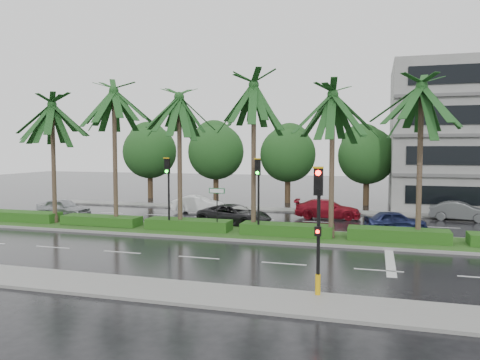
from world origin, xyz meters
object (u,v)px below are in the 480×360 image
(car_white, at_px, (198,204))
(car_blue, at_px, (395,221))
(car_grey, at_px, (460,211))
(car_silver, at_px, (63,208))
(car_darkgrey, at_px, (235,215))
(signal_median_left, at_px, (168,183))
(car_red, at_px, (327,209))
(street_sign, at_px, (217,199))
(signal_near, at_px, (318,225))

(car_white, xyz_separation_m, car_blue, (14.50, -4.14, -0.04))
(car_blue, xyz_separation_m, car_grey, (4.50, 5.56, 0.04))
(car_silver, distance_m, car_darkgrey, 13.11)
(car_silver, relative_size, car_blue, 1.09)
(car_grey, bearing_deg, car_blue, 150.89)
(car_silver, bearing_deg, signal_median_left, -108.43)
(car_darkgrey, xyz_separation_m, car_grey, (14.50, 6.37, -0.03))
(car_red, distance_m, car_grey, 9.13)
(car_grey, bearing_deg, signal_median_left, 129.80)
(car_silver, height_order, car_darkgrey, car_darkgrey)
(car_white, bearing_deg, street_sign, -160.12)
(street_sign, relative_size, car_red, 0.55)
(street_sign, height_order, car_grey, street_sign)
(car_silver, xyz_separation_m, car_red, (18.61, 4.84, -0.00))
(signal_near, height_order, car_silver, signal_near)
(signal_near, distance_m, signal_median_left, 13.93)
(car_white, bearing_deg, car_blue, -114.03)
(car_silver, distance_m, car_red, 19.23)
(signal_median_left, height_order, car_blue, signal_median_left)
(car_darkgrey, bearing_deg, street_sign, -165.33)
(signal_near, relative_size, car_silver, 1.09)
(car_red, bearing_deg, car_silver, 101.14)
(signal_median_left, xyz_separation_m, car_red, (8.50, 8.54, -2.32))
(signal_median_left, distance_m, car_darkgrey, 5.30)
(car_darkgrey, height_order, car_blue, car_darkgrey)
(street_sign, xyz_separation_m, car_blue, (10.00, 4.33, -1.50))
(street_sign, distance_m, car_grey, 17.61)
(street_sign, height_order, car_white, street_sign)
(car_blue, bearing_deg, car_grey, -53.85)
(street_sign, xyz_separation_m, car_white, (-4.50, 8.47, -1.46))
(car_darkgrey, bearing_deg, car_silver, 104.68)
(car_white, bearing_deg, signal_median_left, -178.27)
(signal_median_left, distance_m, car_white, 9.08)
(car_darkgrey, bearing_deg, signal_median_left, 155.67)
(car_red, bearing_deg, street_sign, 143.22)
(car_blue, bearing_deg, street_sign, 98.56)
(car_silver, bearing_deg, signal_near, -121.97)
(car_darkgrey, xyz_separation_m, car_red, (5.50, 4.84, -0.01))
(street_sign, bearing_deg, car_white, 117.99)
(car_silver, distance_m, car_grey, 28.33)
(car_blue, bearing_deg, car_silver, 77.15)
(car_silver, bearing_deg, car_red, -73.73)
(street_sign, distance_m, car_darkgrey, 3.80)
(signal_median_left, relative_size, car_silver, 1.09)
(signal_median_left, distance_m, car_grey, 20.33)
(street_sign, relative_size, car_blue, 0.71)
(street_sign, xyz_separation_m, car_silver, (-13.11, 3.52, -1.44))
(signal_median_left, bearing_deg, street_sign, 3.47)
(street_sign, relative_size, car_white, 0.65)
(signal_median_left, height_order, car_white, signal_median_left)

